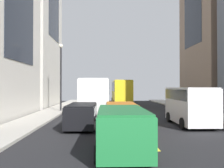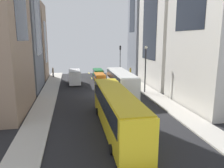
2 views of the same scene
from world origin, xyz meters
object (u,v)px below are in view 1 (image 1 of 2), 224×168
(streetcar_yellow, at_px, (121,90))
(car_black_2, at_px, (82,114))
(city_bus_white, at_px, (96,93))
(car_green_1, at_px, (122,127))
(delivery_van_white, at_px, (190,103))
(car_orange_0, at_px, (121,114))

(streetcar_yellow, bearing_deg, car_black_2, -99.98)
(streetcar_yellow, bearing_deg, city_bus_white, -104.81)
(car_black_2, bearing_deg, car_green_1, -69.47)
(delivery_van_white, height_order, car_orange_0, delivery_van_white)
(streetcar_yellow, bearing_deg, car_green_1, -93.63)
(delivery_van_white, height_order, car_black_2, delivery_van_white)
(car_green_1, bearing_deg, delivery_van_white, 52.28)
(city_bus_white, height_order, car_black_2, city_bus_white)
(car_orange_0, xyz_separation_m, car_green_1, (-0.33, -5.29, 0.09))
(city_bus_white, relative_size, car_orange_0, 2.68)
(delivery_van_white, bearing_deg, streetcar_yellow, 98.79)
(delivery_van_white, relative_size, car_black_2, 1.20)
(car_green_1, bearing_deg, car_black_2, 110.53)
(car_green_1, bearing_deg, streetcar_yellow, 86.37)
(car_orange_0, height_order, car_green_1, car_green_1)
(delivery_van_white, relative_size, car_green_1, 1.15)
(streetcar_yellow, xyz_separation_m, car_orange_0, (-1.46, -22.88, -1.19))
(delivery_van_white, bearing_deg, city_bus_white, 128.21)
(delivery_van_white, distance_m, car_green_1, 8.38)
(streetcar_yellow, bearing_deg, delivery_van_white, -81.21)
(city_bus_white, distance_m, car_green_1, 15.33)
(delivery_van_white, distance_m, car_orange_0, 5.00)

